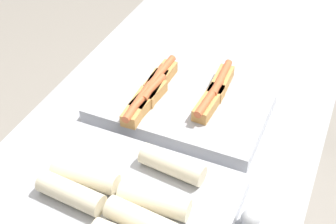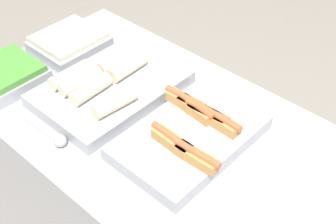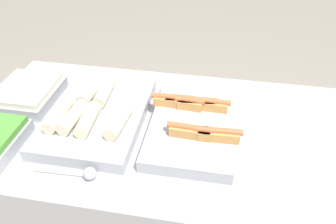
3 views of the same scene
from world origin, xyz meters
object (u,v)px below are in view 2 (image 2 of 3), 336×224
at_px(tray_side_back, 69,43).
at_px(serving_spoon_near, 57,139).
at_px(tray_hotdogs, 191,135).
at_px(tray_side_front, 3,76).
at_px(tray_wraps, 109,87).

xyz_separation_m(tray_side_back, serving_spoon_near, (0.41, -0.38, -0.02)).
height_order(tray_hotdogs, tray_side_front, tray_hotdogs).
bearing_deg(tray_side_front, tray_wraps, 33.73).
height_order(tray_hotdogs, serving_spoon_near, tray_hotdogs).
xyz_separation_m(tray_wraps, tray_side_front, (-0.34, -0.23, -0.00)).
relative_size(tray_wraps, tray_side_back, 1.94).
height_order(tray_wraps, tray_side_front, tray_wraps).
bearing_deg(serving_spoon_near, tray_wraps, 102.46).
bearing_deg(tray_wraps, tray_side_back, 165.88).
xyz_separation_m(tray_side_front, serving_spoon_near, (0.41, -0.06, -0.02)).
height_order(tray_side_front, serving_spoon_near, tray_side_front).
xyz_separation_m(tray_hotdogs, tray_side_front, (-0.73, -0.24, 0.00)).
bearing_deg(tray_side_back, tray_side_front, -90.00).
height_order(tray_wraps, serving_spoon_near, tray_wraps).
height_order(tray_side_front, tray_side_back, same).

